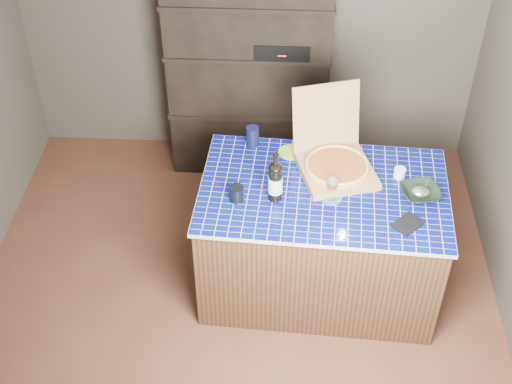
# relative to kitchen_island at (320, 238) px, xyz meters

# --- Properties ---
(room) EXTENTS (3.50, 3.50, 3.50)m
(room) POSITION_rel_kitchen_island_xyz_m (-0.54, -0.20, 0.83)
(room) COLOR brown
(room) RESTS_ON ground
(shelving_unit) EXTENTS (1.20, 0.41, 1.80)m
(shelving_unit) POSITION_rel_kitchen_island_xyz_m (-0.54, 1.33, 0.48)
(shelving_unit) COLOR black
(shelving_unit) RESTS_ON floor
(kitchen_island) EXTENTS (1.58, 1.05, 0.84)m
(kitchen_island) POSITION_rel_kitchen_island_xyz_m (0.00, 0.00, 0.00)
(kitchen_island) COLOR #4E321E
(kitchen_island) RESTS_ON floor
(pizza_box) EXTENTS (0.57, 0.64, 0.48)m
(pizza_box) POSITION_rel_kitchen_island_xyz_m (0.07, 0.18, 0.49)
(pizza_box) COLOR #996D4E
(pizza_box) RESTS_ON kitchen_island
(mead_bottle) EXTENTS (0.09, 0.09, 0.34)m
(mead_bottle) POSITION_rel_kitchen_island_xyz_m (-0.30, -0.10, 0.55)
(mead_bottle) COLOR black
(mead_bottle) RESTS_ON kitchen_island
(teal_trivet) EXTENTS (0.13, 0.13, 0.01)m
(teal_trivet) POSITION_rel_kitchen_island_xyz_m (0.04, -0.08, 0.42)
(teal_trivet) COLOR #176A7C
(teal_trivet) RESTS_ON kitchen_island
(wine_glass) EXTENTS (0.07, 0.07, 0.16)m
(wine_glass) POSITION_rel_kitchen_island_xyz_m (0.04, -0.08, 0.53)
(wine_glass) COLOR white
(wine_glass) RESTS_ON teal_trivet
(tumbler) EXTENTS (0.09, 0.09, 0.10)m
(tumbler) POSITION_rel_kitchen_island_xyz_m (-0.53, -0.12, 0.47)
(tumbler) COLOR black
(tumbler) RESTS_ON kitchen_island
(dvd_case) EXTENTS (0.21, 0.21, 0.01)m
(dvd_case) POSITION_rel_kitchen_island_xyz_m (0.48, -0.29, 0.42)
(dvd_case) COLOR black
(dvd_case) RESTS_ON kitchen_island
(bowl) EXTENTS (0.28, 0.28, 0.06)m
(bowl) POSITION_rel_kitchen_island_xyz_m (0.58, -0.04, 0.45)
(bowl) COLOR black
(bowl) RESTS_ON kitchen_island
(foil_contents) EXTENTS (0.11, 0.10, 0.05)m
(foil_contents) POSITION_rel_kitchen_island_xyz_m (0.58, -0.04, 0.46)
(foil_contents) COLOR silver
(foil_contents) RESTS_ON bowl
(white_jar) EXTENTS (0.07, 0.07, 0.06)m
(white_jar) POSITION_rel_kitchen_island_xyz_m (0.47, 0.15, 0.45)
(white_jar) COLOR white
(white_jar) RESTS_ON kitchen_island
(navy_cup) EXTENTS (0.09, 0.09, 0.13)m
(navy_cup) POSITION_rel_kitchen_island_xyz_m (-0.46, 0.43, 0.48)
(navy_cup) COLOR black
(navy_cup) RESTS_ON kitchen_island
(green_trivet) EXTENTS (0.17, 0.17, 0.01)m
(green_trivet) POSITION_rel_kitchen_island_xyz_m (-0.21, 0.36, 0.42)
(green_trivet) COLOR #86C329
(green_trivet) RESTS_ON kitchen_island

